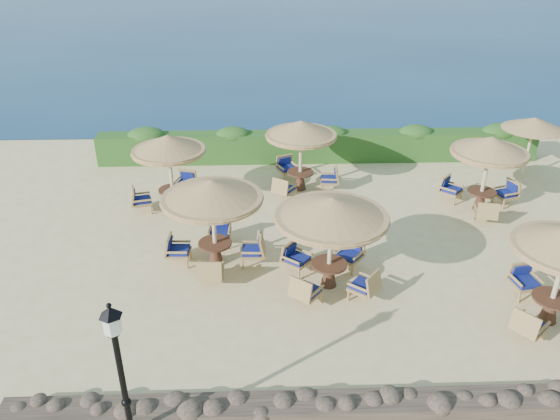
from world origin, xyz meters
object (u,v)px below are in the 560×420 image
object	(u,v)px
extra_parasol	(534,124)
cafe_set_3	(169,159)
cafe_set_0	(213,207)
cafe_set_4	(301,142)
cafe_set_1	(331,225)
lamp_post	(124,388)
cafe_set_5	(488,160)

from	to	relation	value
extra_parasol	cafe_set_3	world-z (taller)	cafe_set_3
cafe_set_0	cafe_set_3	distance (m)	3.97
cafe_set_4	cafe_set_3	bearing A→B (deg)	-163.36
cafe_set_1	cafe_set_3	distance (m)	6.80
cafe_set_3	cafe_set_4	distance (m)	4.67
cafe_set_3	cafe_set_1	bearing A→B (deg)	-44.57
cafe_set_3	lamp_post	bearing A→B (deg)	-86.47
extra_parasol	cafe_set_1	world-z (taller)	cafe_set_1
cafe_set_0	cafe_set_4	bearing A→B (deg)	60.67
extra_parasol	cafe_set_1	xyz separation A→B (m)	(-8.37, -6.90, -0.30)
cafe_set_3	cafe_set_4	bearing A→B (deg)	16.64
cafe_set_3	cafe_set_0	bearing A→B (deg)	-64.56
cafe_set_1	cafe_set_3	xyz separation A→B (m)	(-4.84, 4.77, -0.04)
cafe_set_3	extra_parasol	bearing A→B (deg)	9.17
cafe_set_4	cafe_set_0	bearing A→B (deg)	-119.33
cafe_set_5	extra_parasol	bearing A→B (deg)	44.61
cafe_set_1	cafe_set_4	world-z (taller)	same
cafe_set_1	cafe_set_5	xyz separation A→B (m)	(5.70, 4.27, -0.03)
lamp_post	cafe_set_5	xyz separation A→B (m)	(9.93, 9.36, 0.29)
cafe_set_0	cafe_set_3	size ratio (longest dim) A/B	1.06
cafe_set_1	cafe_set_3	size ratio (longest dim) A/B	1.11
extra_parasol	cafe_set_4	bearing A→B (deg)	-174.80
extra_parasol	cafe_set_3	bearing A→B (deg)	-170.83
cafe_set_4	cafe_set_5	world-z (taller)	same
cafe_set_5	cafe_set_0	bearing A→B (deg)	-160.75
extra_parasol	cafe_set_1	distance (m)	10.85
extra_parasol	cafe_set_0	bearing A→B (deg)	-153.56
lamp_post	cafe_set_0	world-z (taller)	lamp_post
lamp_post	cafe_set_4	size ratio (longest dim) A/B	1.20
extra_parasol	cafe_set_3	distance (m)	13.39
cafe_set_0	cafe_set_5	distance (m)	9.35
extra_parasol	cafe_set_5	size ratio (longest dim) A/B	0.89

